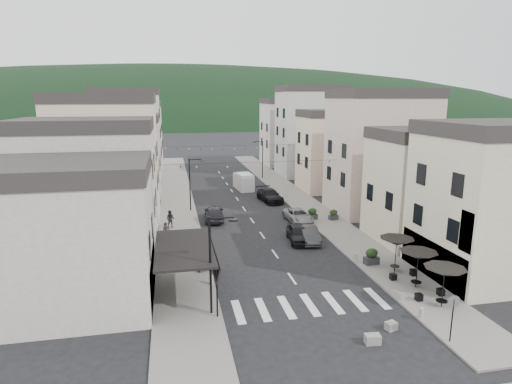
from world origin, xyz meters
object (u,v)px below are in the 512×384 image
parked_car_a (298,233)px  pedestrian_a (166,232)px  delivery_van (244,181)px  parked_car_d (270,195)px  parked_car_c (298,216)px  pedestrian_b (170,219)px  parked_car_e (214,213)px  parked_car_b (309,234)px

parked_car_a → pedestrian_a: (-11.54, 1.82, 0.26)m
parked_car_a → delivery_van: size_ratio=0.89×
parked_car_d → parked_car_c: bearing=-92.5°
parked_car_d → pedestrian_b: pedestrian_b is taller
parked_car_e → pedestrian_b: bearing=28.8°
parked_car_b → pedestrian_a: bearing=177.1°
parked_car_b → parked_car_d: size_ratio=0.79×
parked_car_d → parked_car_e: 10.45m
parked_car_d → parked_car_e: (-7.63, -7.14, 0.04)m
parked_car_d → pedestrian_b: (-12.10, -9.21, 0.23)m
parked_car_e → pedestrian_a: (-4.86, -6.29, 0.21)m
parked_car_e → pedestrian_b: 4.93m
pedestrian_b → parked_car_b: bearing=-11.6°
parked_car_b → delivery_van: bearing=101.3°
parked_car_b → pedestrian_a: pedestrian_a is taller
parked_car_a → parked_car_c: size_ratio=0.93×
parked_car_e → delivery_van: size_ratio=0.96×
parked_car_a → parked_car_e: (-6.68, 8.11, 0.06)m
parked_car_a → parked_car_b: parked_car_a is taller
parked_car_c → pedestrian_a: pedestrian_a is taller
parked_car_b → parked_car_d: (0.05, 15.52, 0.08)m
parked_car_a → parked_car_b: 0.95m
parked_car_b → pedestrian_a: size_ratio=2.33×
parked_car_a → parked_car_d: parked_car_d is taller
parked_car_c → parked_car_d: bearing=92.4°
parked_car_d → pedestrian_b: 15.21m
parked_car_c → delivery_van: (-2.79, 16.94, 0.48)m
parked_car_d → delivery_van: (-1.95, 7.69, 0.37)m
parked_car_a → parked_car_c: bearing=79.6°
pedestrian_b → parked_car_c: bearing=15.8°
pedestrian_b → parked_car_e: bearing=40.9°
parked_car_d → parked_car_e: parked_car_e is taller
parked_car_e → pedestrian_b: pedestrian_b is taller
parked_car_d → pedestrian_a: bearing=-140.7°
parked_car_c → parked_car_a: bearing=-109.5°
pedestrian_a → pedestrian_b: 4.23m
parked_car_a → parked_car_d: bearing=92.7°
parked_car_b → pedestrian_b: (-12.06, 6.31, 0.31)m
delivery_van → pedestrian_b: delivery_van is taller
parked_car_c → parked_car_d: parked_car_d is taller
pedestrian_b → pedestrian_a: bearing=-79.3°
parked_car_b → parked_car_e: 11.31m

